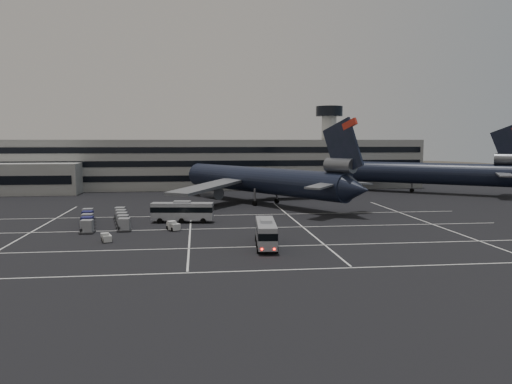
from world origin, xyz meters
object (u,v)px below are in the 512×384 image
tug_a (107,238)px  bus_near (266,232)px  trijet_main (261,180)px  uld_cluster (105,219)px  bus_far (182,211)px

tug_a → bus_near: bearing=-33.1°
tug_a → trijet_main: bearing=37.1°
tug_a → uld_cluster: bearing=82.8°
bus_far → uld_cluster: (-12.59, -1.25, -1.04)m
uld_cluster → bus_near: bearing=-39.4°
bus_far → uld_cluster: size_ratio=0.64×
bus_near → bus_far: bus_far is taller
trijet_main → uld_cluster: 37.95m
bus_far → uld_cluster: bearing=103.0°
bus_far → uld_cluster: bus_far is taller
uld_cluster → bus_far: bearing=5.7°
bus_near → bus_far: size_ratio=0.99×
bus_near → uld_cluster: (-24.00, 19.71, -1.03)m
bus_far → tug_a: 18.20m
trijet_main → uld_cluster: bearing=-174.3°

